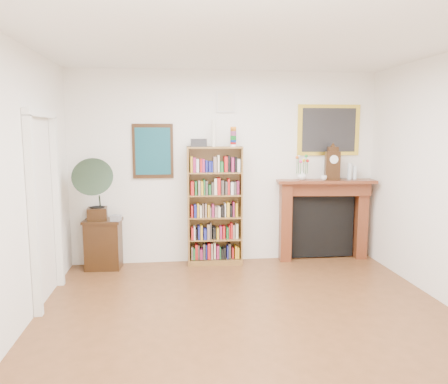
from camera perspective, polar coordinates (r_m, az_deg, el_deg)
name	(u,v)px	position (r m, az deg, el deg)	size (l,w,h in m)	color
room	(258,191)	(3.98, 4.52, 0.14)	(4.51, 5.01, 2.81)	brown
door_casing	(45,192)	(5.31, -22.33, 0.04)	(0.08, 1.02, 2.17)	white
teal_poster	(153,151)	(6.36, -9.27, 5.29)	(0.58, 0.04, 0.78)	black
small_picture	(226,102)	(6.40, 0.22, 11.68)	(0.26, 0.04, 0.30)	white
gilt_painting	(329,130)	(6.75, 13.51, 7.87)	(0.95, 0.04, 0.75)	gold
bookshelf	(215,199)	(6.31, -1.18, -0.95)	(0.81, 0.33, 1.98)	brown
side_cabinet	(104,244)	(6.44, -15.46, -6.57)	(0.52, 0.38, 0.71)	black
fireplace	(323,212)	(6.76, 12.84, -2.57)	(1.47, 0.47, 1.22)	#512713
gramophone	(94,186)	(6.19, -16.59, 0.80)	(0.59, 0.71, 0.88)	black
cd_stack	(116,218)	(6.21, -13.95, -3.32)	(0.12, 0.12, 0.08)	#A9AAB5
mantel_clock	(332,164)	(6.64, 13.97, 3.58)	(0.22, 0.14, 0.49)	black
flower_vase	(302,175)	(6.54, 10.15, 2.16)	(0.13, 0.13, 0.14)	white
teacup	(324,178)	(6.56, 12.90, 1.82)	(0.09, 0.09, 0.07)	silver
bottle_left	(350,171)	(6.78, 16.09, 2.61)	(0.07, 0.07, 0.24)	silver
bottle_right	(355,173)	(6.82, 16.74, 2.45)	(0.06, 0.06, 0.20)	silver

